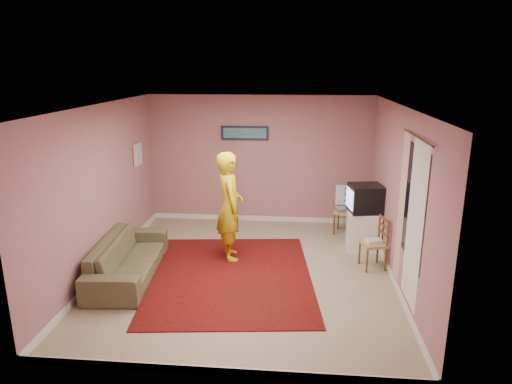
# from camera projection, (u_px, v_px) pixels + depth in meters

# --- Properties ---
(ground) EXTENTS (5.00, 5.00, 0.00)m
(ground) POSITION_uv_depth(u_px,v_px,m) (247.00, 272.00, 7.21)
(ground) COLOR tan
(ground) RESTS_ON ground
(wall_back) EXTENTS (4.50, 0.02, 2.60)m
(wall_back) POSITION_uv_depth(u_px,v_px,m) (260.00, 160.00, 9.26)
(wall_back) COLOR #9E686B
(wall_back) RESTS_ON ground
(wall_front) EXTENTS (4.50, 0.02, 2.60)m
(wall_front) POSITION_uv_depth(u_px,v_px,m) (218.00, 262.00, 4.46)
(wall_front) COLOR #9E686B
(wall_front) RESTS_ON ground
(wall_left) EXTENTS (0.02, 5.00, 2.60)m
(wall_left) POSITION_uv_depth(u_px,v_px,m) (102.00, 190.00, 7.06)
(wall_left) COLOR #9E686B
(wall_left) RESTS_ON ground
(wall_right) EXTENTS (0.02, 5.00, 2.60)m
(wall_right) POSITION_uv_depth(u_px,v_px,m) (399.00, 197.00, 6.66)
(wall_right) COLOR #9E686B
(wall_right) RESTS_ON ground
(ceiling) EXTENTS (4.50, 5.00, 0.02)m
(ceiling) POSITION_uv_depth(u_px,v_px,m) (246.00, 106.00, 6.51)
(ceiling) COLOR white
(ceiling) RESTS_ON wall_back
(baseboard_back) EXTENTS (4.50, 0.02, 0.10)m
(baseboard_back) POSITION_uv_depth(u_px,v_px,m) (260.00, 218.00, 9.58)
(baseboard_back) COLOR silver
(baseboard_back) RESTS_ON ground
(baseboard_front) EXTENTS (4.50, 0.02, 0.10)m
(baseboard_front) POSITION_uv_depth(u_px,v_px,m) (220.00, 371.00, 4.81)
(baseboard_front) COLOR silver
(baseboard_front) RESTS_ON ground
(baseboard_left) EXTENTS (0.02, 5.00, 0.10)m
(baseboard_left) POSITION_uv_depth(u_px,v_px,m) (109.00, 264.00, 7.39)
(baseboard_left) COLOR silver
(baseboard_left) RESTS_ON ground
(baseboard_right) EXTENTS (0.02, 5.00, 0.10)m
(baseboard_right) POSITION_uv_depth(u_px,v_px,m) (391.00, 275.00, 7.00)
(baseboard_right) COLOR silver
(baseboard_right) RESTS_ON ground
(window) EXTENTS (0.01, 1.10, 1.50)m
(window) POSITION_uv_depth(u_px,v_px,m) (414.00, 206.00, 5.76)
(window) COLOR black
(window) RESTS_ON wall_right
(curtain_sheer) EXTENTS (0.01, 0.75, 2.10)m
(curtain_sheer) POSITION_uv_depth(u_px,v_px,m) (415.00, 224.00, 5.67)
(curtain_sheer) COLOR silver
(curtain_sheer) RESTS_ON wall_right
(curtain_floral) EXTENTS (0.01, 0.35, 2.10)m
(curtain_floral) POSITION_uv_depth(u_px,v_px,m) (401.00, 207.00, 6.34)
(curtain_floral) COLOR beige
(curtain_floral) RESTS_ON wall_right
(curtain_rod) EXTENTS (0.02, 1.40, 0.02)m
(curtain_rod) POSITION_uv_depth(u_px,v_px,m) (417.00, 137.00, 5.53)
(curtain_rod) COLOR brown
(curtain_rod) RESTS_ON wall_right
(picture_back) EXTENTS (0.95, 0.04, 0.28)m
(picture_back) POSITION_uv_depth(u_px,v_px,m) (245.00, 133.00, 9.10)
(picture_back) COLOR #141837
(picture_back) RESTS_ON wall_back
(picture_left) EXTENTS (0.04, 0.38, 0.42)m
(picture_left) POSITION_uv_depth(u_px,v_px,m) (138.00, 154.00, 8.52)
(picture_left) COLOR beige
(picture_left) RESTS_ON wall_left
(area_rug) EXTENTS (2.76, 3.31, 0.02)m
(area_rug) POSITION_uv_depth(u_px,v_px,m) (231.00, 276.00, 7.07)
(area_rug) COLOR black
(area_rug) RESTS_ON ground
(tv_cabinet) EXTENTS (0.55, 0.50, 0.70)m
(tv_cabinet) POSITION_uv_depth(u_px,v_px,m) (363.00, 230.00, 8.03)
(tv_cabinet) COLOR white
(tv_cabinet) RESTS_ON ground
(crt_tv) EXTENTS (0.62, 0.58, 0.48)m
(crt_tv) POSITION_uv_depth(u_px,v_px,m) (365.00, 198.00, 7.87)
(crt_tv) COLOR black
(crt_tv) RESTS_ON tv_cabinet
(chair_a) EXTENTS (0.50, 0.49, 0.48)m
(chair_a) POSITION_uv_depth(u_px,v_px,m) (346.00, 206.00, 8.75)
(chair_a) COLOR tan
(chair_a) RESTS_ON ground
(dvd_player) EXTENTS (0.39, 0.30, 0.06)m
(dvd_player) POSITION_uv_depth(u_px,v_px,m) (346.00, 209.00, 8.76)
(dvd_player) COLOR #B1B0B5
(dvd_player) RESTS_ON chair_a
(blue_throw) EXTENTS (0.37, 0.05, 0.39)m
(blue_throw) POSITION_uv_depth(u_px,v_px,m) (345.00, 195.00, 8.88)
(blue_throw) COLOR #91C3EE
(blue_throw) RESTS_ON chair_a
(chair_b) EXTENTS (0.44, 0.46, 0.46)m
(chair_b) POSITION_uv_depth(u_px,v_px,m) (374.00, 237.00, 7.25)
(chair_b) COLOR tan
(chair_b) RESTS_ON ground
(game_console) EXTENTS (0.28, 0.24, 0.05)m
(game_console) POSITION_uv_depth(u_px,v_px,m) (374.00, 241.00, 7.26)
(game_console) COLOR silver
(game_console) RESTS_ON chair_b
(sofa) EXTENTS (0.97, 2.13, 0.61)m
(sofa) POSITION_uv_depth(u_px,v_px,m) (128.00, 258.00, 7.00)
(sofa) COLOR brown
(sofa) RESTS_ON ground
(person) EXTENTS (0.61, 0.76, 1.83)m
(person) POSITION_uv_depth(u_px,v_px,m) (230.00, 206.00, 7.52)
(person) COLOR gold
(person) RESTS_ON ground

